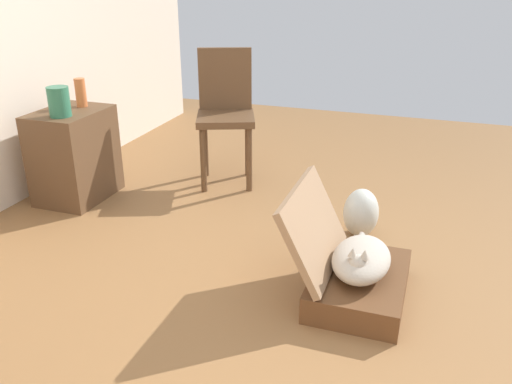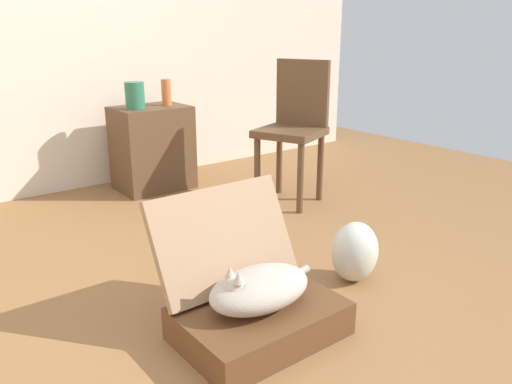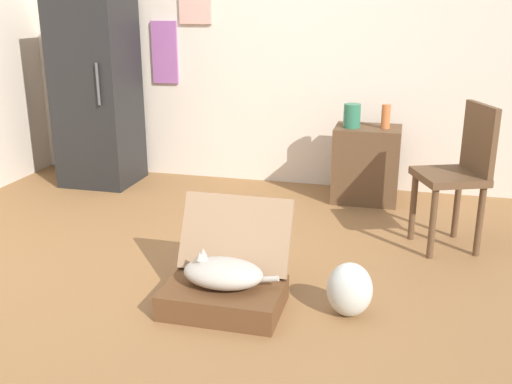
% 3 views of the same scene
% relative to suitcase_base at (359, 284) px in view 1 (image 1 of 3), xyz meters
% --- Properties ---
extents(ground_plane, '(7.68, 7.68, 0.00)m').
position_rel_suitcase_base_xyz_m(ground_plane, '(-0.22, 0.24, -0.07)').
color(ground_plane, olive).
rests_on(ground_plane, ground).
extents(suitcase_base, '(0.64, 0.45, 0.14)m').
position_rel_suitcase_base_xyz_m(suitcase_base, '(0.00, 0.00, 0.00)').
color(suitcase_base, brown).
rests_on(suitcase_base, ground).
extents(suitcase_lid, '(0.64, 0.23, 0.41)m').
position_rel_suitcase_base_xyz_m(suitcase_lid, '(0.00, 0.25, 0.28)').
color(suitcase_lid, '#9B7756').
rests_on(suitcase_lid, suitcase_base).
extents(cat, '(0.52, 0.28, 0.20)m').
position_rel_suitcase_base_xyz_m(cat, '(-0.01, 0.00, 0.15)').
color(cat, '#B2A899').
rests_on(cat, suitcase_base).
extents(plastic_bag_white, '(0.24, 0.21, 0.30)m').
position_rel_suitcase_base_xyz_m(plastic_bag_white, '(0.67, 0.10, 0.08)').
color(plastic_bag_white, silver).
rests_on(plastic_bag_white, ground).
extents(side_table, '(0.54, 0.41, 0.63)m').
position_rel_suitcase_base_xyz_m(side_table, '(0.60, 2.09, 0.25)').
color(side_table, brown).
rests_on(side_table, ground).
extents(vase_tall, '(0.14, 0.14, 0.19)m').
position_rel_suitcase_base_xyz_m(vase_tall, '(0.47, 2.05, 0.66)').
color(vase_tall, '#2D7051').
rests_on(vase_tall, side_table).
extents(vase_short, '(0.07, 0.07, 0.19)m').
position_rel_suitcase_base_xyz_m(vase_short, '(0.74, 2.08, 0.66)').
color(vase_short, '#CC6B38').
rests_on(vase_short, side_table).
extents(chair, '(0.53, 0.53, 0.98)m').
position_rel_suitcase_base_xyz_m(chair, '(1.26, 1.22, 0.48)').
color(chair, brown).
rests_on(chair, ground).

